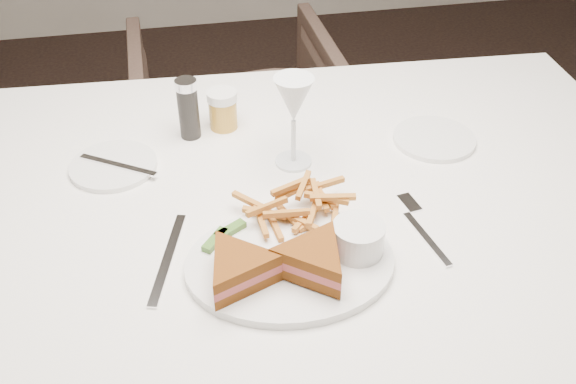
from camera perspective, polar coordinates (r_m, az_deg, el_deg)
The scene contains 3 objects.
table at distance 1.38m, azimuth -0.42°, elevation -12.85°, with size 1.44×0.96×0.75m, color white.
chair_far at distance 2.16m, azimuth -4.59°, elevation 6.70°, with size 0.64×0.60×0.66m, color #4E392F.
table_setting at distance 1.04m, azimuth -0.53°, elevation -1.10°, with size 0.77×0.60×0.18m.
Camera 1 is at (-0.29, -0.93, 1.44)m, focal length 40.00 mm.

